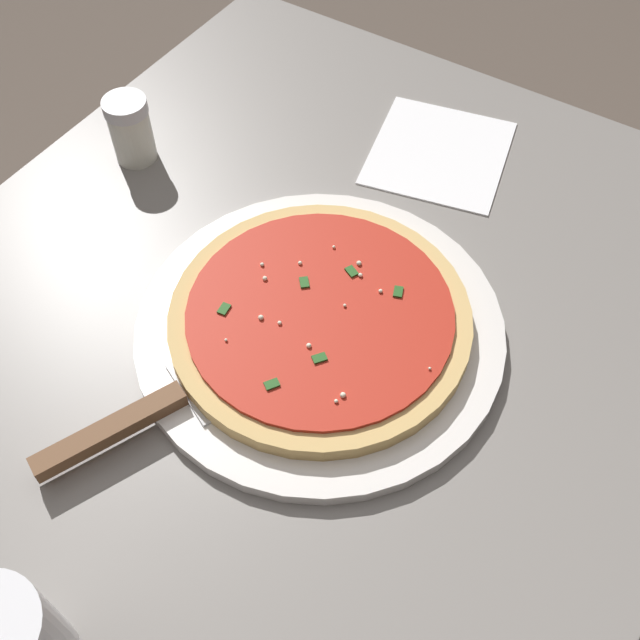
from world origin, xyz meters
name	(u,v)px	position (x,y,z in m)	size (l,w,h in m)	color
ground_plane	(298,586)	(0.00, 0.00, 0.00)	(5.00, 5.00, 0.00)	brown
restaurant_table	(286,419)	(0.00, 0.00, 0.57)	(0.91, 0.72, 0.73)	black
serving_plate	(320,329)	(-0.02, 0.03, 0.74)	(0.33, 0.33, 0.01)	white
pizza	(320,318)	(-0.02, 0.03, 0.75)	(0.27, 0.27, 0.02)	#DBB26B
pizza_server	(156,408)	(0.12, -0.04, 0.75)	(0.22, 0.13, 0.01)	silver
napkin_folded_right	(439,153)	(-0.30, 0.01, 0.73)	(0.15, 0.14, 0.00)	white
parmesan_shaker	(131,129)	(-0.11, -0.27, 0.77)	(0.05, 0.05, 0.07)	silver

